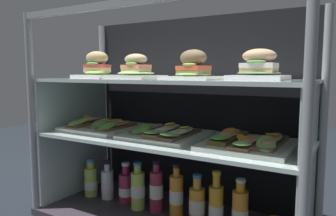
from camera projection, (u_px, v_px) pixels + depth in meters
name	position (u px, v px, depth m)	size (l,w,h in m)	color
case_frame	(184.00, 108.00, 1.50)	(1.20, 0.51, 0.93)	gray
riser_lower_tier	(168.00, 179.00, 1.41)	(1.13, 0.44, 0.35)	silver
shelf_lower_glass	(168.00, 138.00, 1.39)	(1.15, 0.46, 0.01)	silver
riser_upper_tier	(168.00, 110.00, 1.37)	(1.13, 0.44, 0.23)	silver
shelf_upper_glass	(168.00, 81.00, 1.36)	(1.15, 0.46, 0.01)	silver
plated_roll_sandwich_mid_right	(97.00, 68.00, 1.53)	(0.18, 0.18, 0.13)	white
plated_roll_sandwich_center	(136.00, 70.00, 1.39)	(0.20, 0.20, 0.11)	white
plated_roll_sandwich_right_of_center	(193.00, 68.00, 1.26)	(0.20, 0.20, 0.12)	white
plated_roll_sandwich_left_of_center	(259.00, 68.00, 1.19)	(0.20, 0.20, 0.11)	white
open_sandwich_tray_near_right_corner	(103.00, 125.00, 1.56)	(0.31, 0.33, 0.06)	white
open_sandwich_tray_left_of_center	(165.00, 133.00, 1.37)	(0.31, 0.33, 0.06)	white
open_sandwich_tray_right_of_center	(248.00, 142.00, 1.18)	(0.31, 0.35, 0.06)	white
juice_bottle_front_right_end	(91.00, 181.00, 1.66)	(0.07, 0.07, 0.19)	#B0D253
juice_bottle_front_left_end	(107.00, 184.00, 1.62)	(0.06, 0.06, 0.19)	white
juice_bottle_back_right	(126.00, 187.00, 1.58)	(0.07, 0.07, 0.20)	#9B264A
juice_bottle_tucked_behind	(138.00, 189.00, 1.50)	(0.07, 0.07, 0.22)	#B2D952
juice_bottle_near_post	(156.00, 190.00, 1.47)	(0.06, 0.06, 0.24)	#972B41
juice_bottle_front_second	(176.00, 195.00, 1.42)	(0.06, 0.06, 0.24)	orange
juice_bottle_back_center	(197.00, 204.00, 1.35)	(0.07, 0.07, 0.21)	gold
juice_bottle_back_left	(216.00, 207.00, 1.31)	(0.06, 0.06, 0.24)	gold
juice_bottle_front_middle	(240.00, 213.00, 1.25)	(0.06, 0.06, 0.23)	orange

